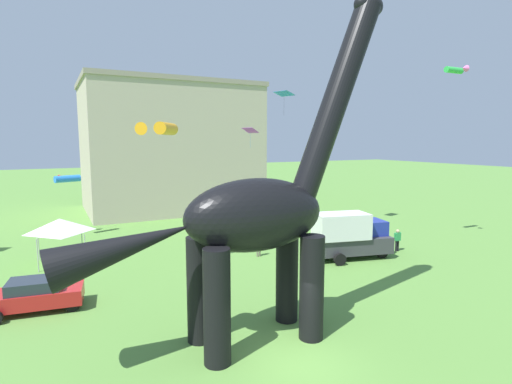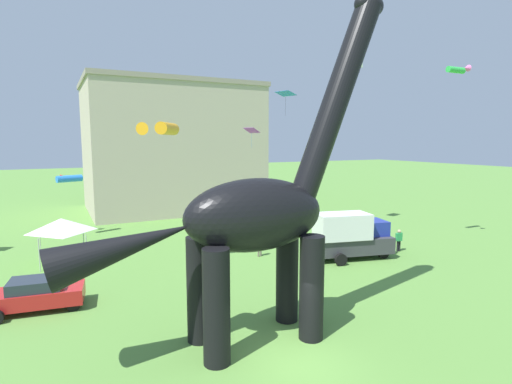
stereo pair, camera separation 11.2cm
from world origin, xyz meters
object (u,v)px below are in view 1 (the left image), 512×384
object	(u,v)px
parked_box_truck	(349,235)
kite_mid_right	(161,129)
festival_canopy_tent	(60,225)
parked_sedan_left	(35,295)
kite_drifting	(354,60)
kite_high_left	(284,94)
dinosaur_sculpture	(254,215)
person_photographer	(397,238)
kite_high_right	(250,130)
kite_apex	(456,70)
kite_near_low	(66,179)
person_vendor_side	(259,244)

from	to	relation	value
parked_box_truck	kite_mid_right	distance (m)	14.32
festival_canopy_tent	parked_sedan_left	bearing A→B (deg)	-99.88
kite_drifting	kite_high_left	distance (m)	6.78
dinosaur_sculpture	kite_high_left	bearing A→B (deg)	63.44
dinosaur_sculpture	parked_sedan_left	size ratio (longest dim) A/B	3.24
person_photographer	kite_high_right	size ratio (longest dim) A/B	1.04
festival_canopy_tent	kite_apex	size ratio (longest dim) A/B	1.93
kite_drifting	dinosaur_sculpture	bearing A→B (deg)	-140.13
kite_apex	person_photographer	bearing A→B (deg)	175.24
parked_box_truck	kite_near_low	world-z (taller)	kite_near_low
person_photographer	festival_canopy_tent	bearing A→B (deg)	74.08
kite_high_left	festival_canopy_tent	bearing A→B (deg)	-175.24
parked_sedan_left	kite_high_left	world-z (taller)	kite_high_left
parked_box_truck	kite_mid_right	xyz separation A→B (m)	(-11.63, 4.28, 7.16)
parked_sedan_left	person_photographer	size ratio (longest dim) A/B	2.70
kite_near_low	person_photographer	bearing A→B (deg)	-37.13
person_vendor_side	kite_mid_right	size ratio (longest dim) A/B	0.52
person_photographer	kite_mid_right	world-z (taller)	kite_mid_right
person_vendor_side	kite_near_low	world-z (taller)	kite_near_low
kite_mid_right	festival_canopy_tent	bearing A→B (deg)	149.19
parked_sedan_left	kite_mid_right	bearing A→B (deg)	37.92
dinosaur_sculpture	festival_canopy_tent	xyz separation A→B (m)	(-6.64, 15.01, -2.62)
kite_high_right	kite_drifting	size ratio (longest dim) A/B	1.20
dinosaur_sculpture	person_vendor_side	world-z (taller)	dinosaur_sculpture
kite_mid_right	dinosaur_sculpture	bearing A→B (deg)	-86.67
parked_sedan_left	kite_apex	distance (m)	30.74
kite_near_low	person_vendor_side	bearing A→B (deg)	-47.38
festival_canopy_tent	kite_mid_right	world-z (taller)	kite_mid_right
festival_canopy_tent	kite_apex	world-z (taller)	kite_apex
parked_sedan_left	kite_high_left	size ratio (longest dim) A/B	2.17
parked_box_truck	person_photographer	size ratio (longest dim) A/B	3.63
festival_canopy_tent	kite_high_right	distance (m)	15.31
dinosaur_sculpture	kite_high_right	bearing A→B (deg)	71.94
parked_box_truck	kite_near_low	xyz separation A→B (m)	(-16.81, 15.72, 3.29)
person_photographer	festival_canopy_tent	world-z (taller)	festival_canopy_tent
parked_box_truck	kite_drifting	distance (m)	16.32
kite_high_right	kite_apex	world-z (taller)	kite_apex
dinosaur_sculpture	person_vendor_side	distance (m)	12.57
dinosaur_sculpture	kite_high_right	world-z (taller)	dinosaur_sculpture
kite_mid_right	kite_near_low	bearing A→B (deg)	114.35
festival_canopy_tent	kite_mid_right	xyz separation A→B (m)	(5.98, -3.56, 6.27)
dinosaur_sculpture	kite_mid_right	size ratio (longest dim) A/B	5.01
parked_sedan_left	person_photographer	xyz separation A→B (m)	(23.30, -0.39, 0.18)
parked_box_truck	festival_canopy_tent	world-z (taller)	parked_box_truck
parked_sedan_left	kite_high_right	distance (m)	18.92
person_vendor_side	person_photographer	world-z (taller)	person_photographer
parked_box_truck	kite_high_left	world-z (taller)	kite_high_left
parked_box_truck	parked_sedan_left	bearing A→B (deg)	-166.57
person_photographer	kite_near_low	bearing A→B (deg)	57.29
kite_apex	person_vendor_side	bearing A→B (deg)	164.86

